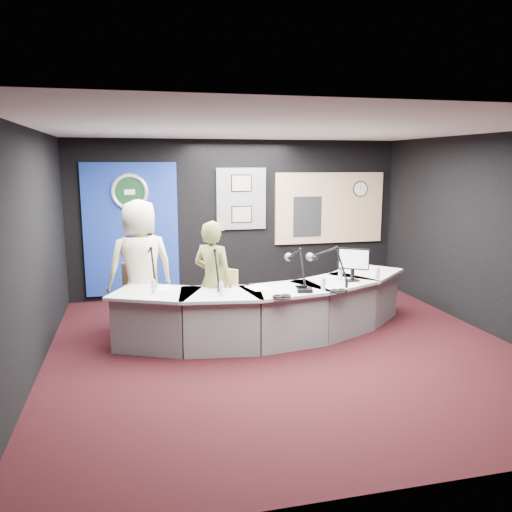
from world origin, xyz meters
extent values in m
plane|color=black|center=(0.00, 0.00, 0.00)|extent=(6.00, 6.00, 0.00)
cube|color=silver|center=(0.00, 0.00, 2.80)|extent=(6.00, 6.00, 0.02)
cube|color=black|center=(0.00, 3.00, 1.40)|extent=(6.00, 0.02, 2.80)
cube|color=black|center=(0.00, -3.00, 1.40)|extent=(6.00, 0.02, 2.80)
cube|color=black|center=(-3.00, 0.00, 1.40)|extent=(0.02, 6.00, 2.80)
cube|color=black|center=(3.00, 0.00, 1.40)|extent=(0.02, 6.00, 2.80)
cube|color=navy|center=(-1.90, 2.97, 1.25)|extent=(1.60, 0.05, 2.30)
torus|color=silver|center=(-1.90, 2.93, 1.90)|extent=(0.63, 0.07, 0.63)
cylinder|color=#0E3419|center=(-1.90, 2.94, 1.90)|extent=(0.48, 0.01, 0.48)
cube|color=slate|center=(0.05, 2.97, 1.75)|extent=(0.90, 0.04, 1.10)
cube|color=gray|center=(0.05, 2.94, 2.03)|extent=(0.34, 0.02, 0.27)
cube|color=gray|center=(0.05, 2.94, 1.47)|extent=(0.34, 0.02, 0.27)
cube|color=tan|center=(1.75, 2.97, 1.55)|extent=(2.12, 0.06, 1.32)
cube|color=#D7A988|center=(1.75, 2.96, 1.55)|extent=(2.00, 0.02, 1.20)
cube|color=black|center=(1.30, 2.94, 1.40)|extent=(0.55, 0.02, 0.75)
cylinder|color=white|center=(2.35, 2.94, 1.90)|extent=(0.28, 0.01, 0.28)
cube|color=slate|center=(-1.80, 1.41, 0.62)|extent=(0.50, 0.11, 0.70)
imported|color=beige|center=(-1.79, 1.16, 0.95)|extent=(1.05, 0.81, 1.90)
imported|color=olive|center=(-0.84, 0.60, 0.82)|extent=(0.71, 0.69, 1.64)
cube|color=black|center=(1.11, 0.43, 1.07)|extent=(0.38, 0.25, 0.30)
cube|color=black|center=(0.26, 0.00, 0.78)|extent=(0.22, 0.19, 0.05)
torus|color=black|center=(0.68, -0.10, 0.77)|extent=(0.21, 0.21, 0.04)
torus|color=black|center=(-0.12, -0.20, 0.77)|extent=(0.24, 0.24, 0.04)
cube|color=white|center=(-1.50, 0.63, 0.75)|extent=(0.28, 0.33, 0.00)
cube|color=white|center=(-0.29, 0.36, 0.75)|extent=(0.32, 0.39, 0.00)
camera|label=1|loc=(-1.86, -6.10, 2.40)|focal=36.00mm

